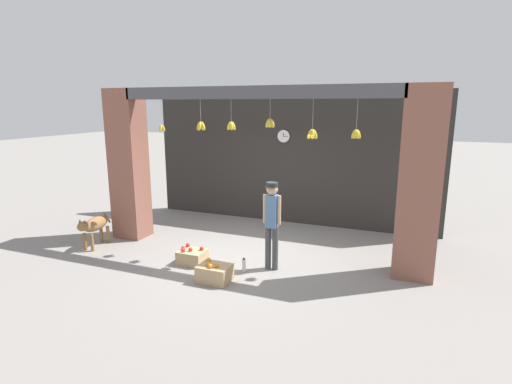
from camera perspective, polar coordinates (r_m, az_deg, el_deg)
The scene contains 11 objects.
ground_plane at distance 8.16m, azimuth -1.05°, elevation -9.39°, with size 60.00×60.00×0.00m, color gray.
shop_back_wall at distance 10.26m, azimuth 4.83°, elevation 4.84°, with size 7.44×0.12×3.37m, color #2D2B28.
shop_pillar_left at distance 9.53m, azimuth -17.73°, elevation 3.71°, with size 0.70×0.60×3.37m, color brown.
shop_pillar_right at distance 7.42m, azimuth 22.33°, elevation 1.02°, with size 0.70×0.60×3.37m, color brown.
storefront_awning at distance 7.68m, azimuth -0.66°, elevation 13.72°, with size 5.54×0.30×0.96m.
dog at distance 9.27m, azimuth -22.12°, elevation -4.43°, with size 0.38×1.07×0.72m.
shopkeeper at distance 7.32m, azimuth 2.28°, elevation -3.85°, with size 0.34×0.27×1.66m.
fruit_crate_oranges at distance 7.14m, azimuth -5.94°, elevation -11.42°, with size 0.56×0.43×0.37m.
fruit_crate_apples at distance 7.95m, azimuth -9.11°, elevation -9.09°, with size 0.50×0.42×0.34m.
water_bottle at distance 7.49m, azimuth -1.74°, elevation -10.43°, with size 0.07×0.07×0.27m.
wall_clock at distance 10.18m, azimuth 3.97°, elevation 7.96°, with size 0.34×0.03×0.34m.
Camera 1 is at (2.91, -6.99, 3.04)m, focal length 28.00 mm.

